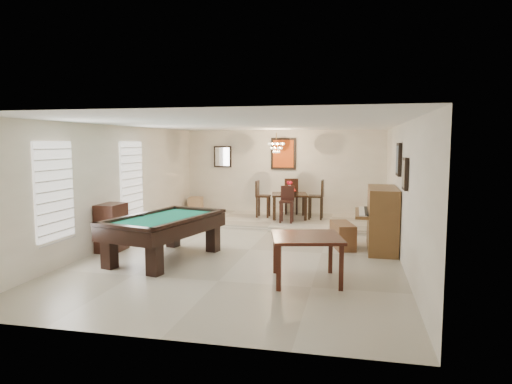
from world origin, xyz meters
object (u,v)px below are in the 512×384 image
at_px(square_table, 306,259).
at_px(chandelier, 276,144).
at_px(dining_table, 289,204).
at_px(corner_bench, 196,204).
at_px(upright_piano, 375,219).
at_px(dining_chair_south, 287,204).
at_px(piano_bench, 343,235).
at_px(dining_chair_west, 263,199).
at_px(dining_chair_north, 291,196).
at_px(dining_chair_east, 316,199).
at_px(apothecary_chest, 112,227).
at_px(flower_vase, 290,185).
at_px(pool_table, 165,239).

bearing_deg(square_table, chandelier, 105.06).
xyz_separation_m(dining_table, corner_bench, (-2.98, 0.56, -0.18)).
height_order(upright_piano, dining_chair_south, upright_piano).
height_order(square_table, piano_bench, square_table).
xyz_separation_m(piano_bench, dining_chair_west, (-2.31, 2.86, 0.37)).
xyz_separation_m(upright_piano, dining_chair_north, (-2.25, 3.66, -0.00)).
bearing_deg(piano_bench, dining_chair_east, 106.06).
bearing_deg(dining_chair_south, piano_bench, -54.43).
xyz_separation_m(apothecary_chest, dining_table, (3.10, 4.19, 0.03)).
bearing_deg(apothecary_chest, flower_vase, 53.54).
distance_m(dining_table, dining_chair_east, 0.75).
xyz_separation_m(upright_piano, flower_vase, (-2.21, 2.91, 0.40)).
distance_m(pool_table, flower_vase, 4.96).
bearing_deg(dining_chair_west, dining_table, -90.19).
xyz_separation_m(corner_bench, chandelier, (2.65, -0.83, 1.86)).
bearing_deg(dining_chair_east, piano_bench, 16.88).
relative_size(dining_chair_south, dining_chair_west, 0.93).
distance_m(dining_chair_south, dining_chair_north, 1.50).
bearing_deg(corner_bench, piano_bench, -36.99).
distance_m(upright_piano, dining_chair_north, 4.30).
relative_size(square_table, dining_chair_west, 1.05).
height_order(dining_chair_west, chandelier, chandelier).
relative_size(flower_vase, corner_bench, 0.51).
relative_size(apothecary_chest, dining_chair_north, 0.92).
bearing_deg(upright_piano, dining_chair_north, 121.59).
height_order(apothecary_chest, dining_table, apothecary_chest).
height_order(apothecary_chest, flower_vase, flower_vase).
xyz_separation_m(apothecary_chest, dining_chair_north, (3.05, 4.94, 0.16)).
height_order(flower_vase, chandelier, chandelier).
xyz_separation_m(flower_vase, dining_chair_north, (-0.05, 0.75, -0.40)).
distance_m(flower_vase, dining_chair_north, 0.85).
xyz_separation_m(dining_table, flower_vase, (0.00, 0.00, 0.53)).
height_order(pool_table, piano_bench, pool_table).
bearing_deg(dining_chair_south, flower_vase, 92.17).
bearing_deg(pool_table, dining_chair_west, 91.18).
height_order(piano_bench, dining_chair_west, dining_chair_west).
distance_m(apothecary_chest, flower_vase, 5.24).
bearing_deg(piano_bench, dining_chair_north, 113.90).
xyz_separation_m(piano_bench, chandelier, (-1.89, 2.59, 1.94)).
distance_m(dining_chair_north, dining_chair_east, 1.10).
relative_size(square_table, dining_chair_south, 1.12).
height_order(upright_piano, piano_bench, upright_piano).
relative_size(piano_bench, dining_chair_south, 0.98).
bearing_deg(dining_chair_east, dining_chair_west, -89.78).
xyz_separation_m(dining_chair_west, chandelier, (0.41, -0.27, 1.56)).
height_order(piano_bench, dining_chair_east, dining_chair_east).
xyz_separation_m(pool_table, dining_table, (1.75, 4.59, 0.12)).
bearing_deg(pool_table, apothecary_chest, 176.79).
height_order(pool_table, square_table, pool_table).
relative_size(piano_bench, dining_chair_north, 0.89).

